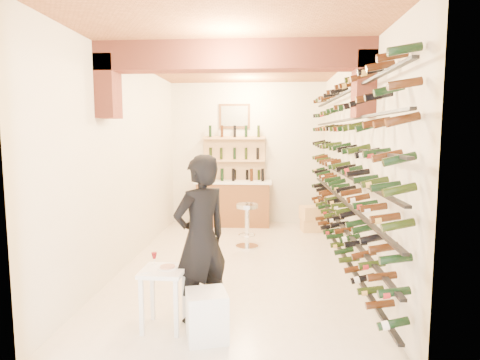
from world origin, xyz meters
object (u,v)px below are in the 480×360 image
(back_counter, at_px, (234,202))
(white_stool, at_px, (207,315))
(wine_rack, at_px, (339,167))
(crate_lower, at_px, (312,225))
(tasting_table, at_px, (163,280))
(person, at_px, (201,239))
(chrome_barstool, at_px, (247,222))

(back_counter, bearing_deg, white_stool, -88.38)
(wine_rack, height_order, crate_lower, wine_rack)
(tasting_table, xyz_separation_m, white_stool, (0.49, -0.20, -0.28))
(person, distance_m, crate_lower, 4.55)
(white_stool, bearing_deg, person, 106.00)
(wine_rack, height_order, white_stool, wine_rack)
(back_counter, height_order, white_stool, back_counter)
(wine_rack, relative_size, chrome_barstool, 7.14)
(white_stool, xyz_separation_m, crate_lower, (1.56, 4.58, -0.11))
(wine_rack, distance_m, back_counter, 3.38)
(back_counter, bearing_deg, chrome_barstool, -77.48)
(tasting_table, bearing_deg, white_stool, -20.46)
(tasting_table, height_order, person, person)
(back_counter, xyz_separation_m, tasting_table, (-0.34, -4.83, -0.00))
(wine_rack, height_order, person, wine_rack)
(wine_rack, relative_size, white_stool, 11.69)
(white_stool, bearing_deg, back_counter, 91.62)
(person, bearing_deg, white_stool, 61.83)
(white_stool, relative_size, crate_lower, 1.11)
(wine_rack, relative_size, tasting_table, 7.30)
(tasting_table, height_order, crate_lower, tasting_table)
(tasting_table, distance_m, white_stool, 0.60)
(tasting_table, bearing_deg, wine_rack, 46.72)
(person, distance_m, chrome_barstool, 2.92)
(chrome_barstool, bearing_deg, crate_lower, 44.74)
(white_stool, distance_m, chrome_barstool, 3.29)
(back_counter, xyz_separation_m, crate_lower, (1.70, -0.45, -0.40))
(white_stool, distance_m, person, 0.80)
(wine_rack, xyz_separation_m, person, (-1.81, -1.96, -0.63))
(crate_lower, bearing_deg, back_counter, 165.23)
(person, bearing_deg, tasting_table, -12.98)
(chrome_barstool, height_order, crate_lower, chrome_barstool)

